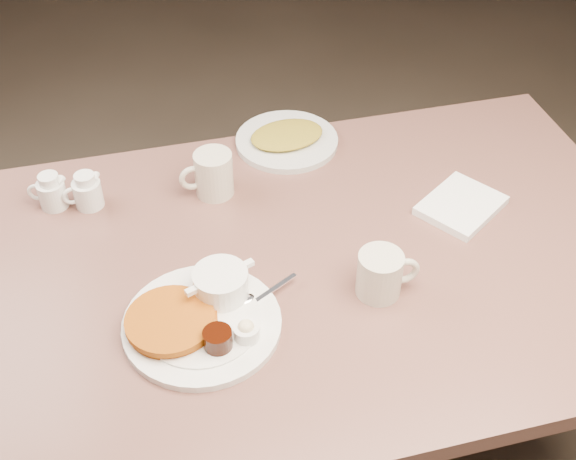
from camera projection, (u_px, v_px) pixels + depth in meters
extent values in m
cube|color=#84564C|center=(290.00, 270.00, 1.44)|extent=(1.50, 0.90, 0.04)
cylinder|color=black|center=(290.00, 379.00, 1.68)|extent=(0.14, 0.14, 0.69)
cylinder|color=white|center=(202.00, 324.00, 1.30)|extent=(0.37, 0.37, 0.01)
cylinder|color=white|center=(202.00, 321.00, 1.29)|extent=(0.28, 0.28, 0.00)
cylinder|color=#B4580E|center=(172.00, 321.00, 1.29)|extent=(0.21, 0.21, 0.01)
cylinder|color=#B4580E|center=(170.00, 320.00, 1.27)|extent=(0.20, 0.20, 0.01)
cylinder|color=white|center=(221.00, 284.00, 1.33)|extent=(0.13, 0.13, 0.05)
cube|color=white|center=(192.00, 291.00, 1.29)|extent=(0.03, 0.02, 0.01)
cube|color=white|center=(248.00, 264.00, 1.34)|extent=(0.03, 0.02, 0.01)
ellipsoid|color=white|center=(213.00, 280.00, 1.32)|extent=(0.06, 0.06, 0.03)
ellipsoid|color=white|center=(229.00, 278.00, 1.32)|extent=(0.05, 0.05, 0.02)
cylinder|color=black|center=(218.00, 340.00, 1.24)|extent=(0.07, 0.07, 0.04)
cylinder|color=white|center=(246.00, 332.00, 1.26)|extent=(0.06, 0.06, 0.03)
ellipsoid|color=#FFE9B4|center=(246.00, 327.00, 1.25)|extent=(0.04, 0.04, 0.02)
cube|color=white|center=(273.00, 289.00, 1.35)|extent=(0.10, 0.06, 0.00)
ellipsoid|color=white|center=(246.00, 299.00, 1.33)|extent=(0.04, 0.04, 0.01)
cylinder|color=beige|center=(379.00, 274.00, 1.34)|extent=(0.09, 0.09, 0.09)
cylinder|color=black|center=(381.00, 259.00, 1.31)|extent=(0.07, 0.07, 0.01)
torus|color=beige|center=(404.00, 271.00, 1.35)|extent=(0.06, 0.02, 0.06)
cube|color=white|center=(461.00, 205.00, 1.54)|extent=(0.21, 0.20, 0.02)
cylinder|color=silver|center=(214.00, 174.00, 1.55)|extent=(0.09, 0.09, 0.10)
torus|color=silver|center=(193.00, 178.00, 1.54)|extent=(0.06, 0.02, 0.06)
cylinder|color=white|center=(88.00, 194.00, 1.54)|extent=(0.07, 0.07, 0.06)
cylinder|color=white|center=(85.00, 179.00, 1.51)|extent=(0.05, 0.05, 0.02)
cone|color=white|center=(96.00, 178.00, 1.52)|extent=(0.02, 0.02, 0.02)
torus|color=white|center=(72.00, 196.00, 1.52)|extent=(0.04, 0.01, 0.04)
cylinder|color=white|center=(53.00, 194.00, 1.54)|extent=(0.07, 0.07, 0.06)
cylinder|color=white|center=(48.00, 179.00, 1.51)|extent=(0.05, 0.05, 0.02)
cone|color=white|center=(60.00, 181.00, 1.51)|extent=(0.02, 0.02, 0.02)
torus|color=white|center=(37.00, 192.00, 1.53)|extent=(0.04, 0.02, 0.04)
cylinder|color=silver|center=(287.00, 141.00, 1.72)|extent=(0.28, 0.28, 0.01)
ellipsoid|color=#A49128|center=(287.00, 135.00, 1.71)|extent=(0.19, 0.15, 0.02)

